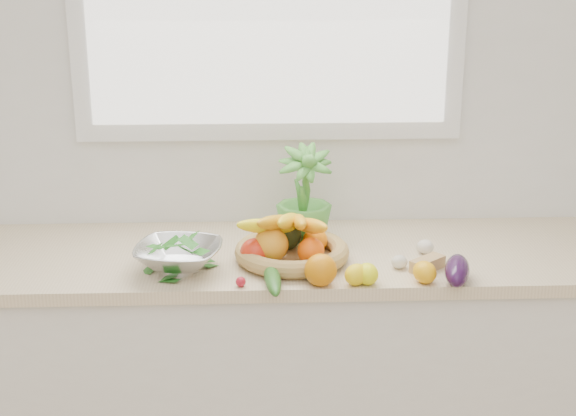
{
  "coord_description": "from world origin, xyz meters",
  "views": [
    {
      "loc": [
        -0.05,
        -0.44,
        1.81
      ],
      "look_at": [
        0.05,
        1.93,
        1.05
      ],
      "focal_mm": 50.0,
      "sensor_mm": 36.0,
      "label": 1
    }
  ],
  "objects_px": {
    "fruit_basket": "(291,245)",
    "apple": "(255,253)",
    "potted_herb": "(304,195)",
    "colander_with_spinach": "(179,251)",
    "eggplant": "(457,270)",
    "cucumber": "(272,278)"
  },
  "relations": [
    {
      "from": "fruit_basket",
      "to": "apple",
      "type": "bearing_deg",
      "value": -158.36
    },
    {
      "from": "eggplant",
      "to": "cucumber",
      "type": "distance_m",
      "value": 0.53
    },
    {
      "from": "potted_herb",
      "to": "colander_with_spinach",
      "type": "distance_m",
      "value": 0.47
    },
    {
      "from": "cucumber",
      "to": "fruit_basket",
      "type": "distance_m",
      "value": 0.2
    },
    {
      "from": "fruit_basket",
      "to": "colander_with_spinach",
      "type": "height_order",
      "value": "fruit_basket"
    },
    {
      "from": "apple",
      "to": "cucumber",
      "type": "distance_m",
      "value": 0.15
    },
    {
      "from": "cucumber",
      "to": "potted_herb",
      "type": "height_order",
      "value": "potted_herb"
    },
    {
      "from": "apple",
      "to": "colander_with_spinach",
      "type": "distance_m",
      "value": 0.23
    },
    {
      "from": "apple",
      "to": "eggplant",
      "type": "height_order",
      "value": "apple"
    },
    {
      "from": "colander_with_spinach",
      "to": "cucumber",
      "type": "bearing_deg",
      "value": -22.92
    },
    {
      "from": "potted_herb",
      "to": "cucumber",
      "type": "bearing_deg",
      "value": -106.7
    },
    {
      "from": "potted_herb",
      "to": "colander_with_spinach",
      "type": "bearing_deg",
      "value": -146.37
    },
    {
      "from": "cucumber",
      "to": "fruit_basket",
      "type": "relative_size",
      "value": 0.56
    },
    {
      "from": "apple",
      "to": "colander_with_spinach",
      "type": "xyz_separation_m",
      "value": [
        -0.23,
        -0.03,
        0.02
      ]
    },
    {
      "from": "cucumber",
      "to": "colander_with_spinach",
      "type": "bearing_deg",
      "value": 157.08
    },
    {
      "from": "eggplant",
      "to": "colander_with_spinach",
      "type": "height_order",
      "value": "colander_with_spinach"
    },
    {
      "from": "cucumber",
      "to": "potted_herb",
      "type": "xyz_separation_m",
      "value": [
        0.11,
        0.37,
        0.13
      ]
    },
    {
      "from": "eggplant",
      "to": "fruit_basket",
      "type": "bearing_deg",
      "value": 158.17
    },
    {
      "from": "cucumber",
      "to": "fruit_basket",
      "type": "bearing_deg",
      "value": 71.9
    },
    {
      "from": "apple",
      "to": "colander_with_spinach",
      "type": "height_order",
      "value": "colander_with_spinach"
    },
    {
      "from": "apple",
      "to": "fruit_basket",
      "type": "xyz_separation_m",
      "value": [
        0.11,
        0.04,
        0.01
      ]
    },
    {
      "from": "fruit_basket",
      "to": "potted_herb",
      "type": "bearing_deg",
      "value": 74.71
    }
  ]
}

